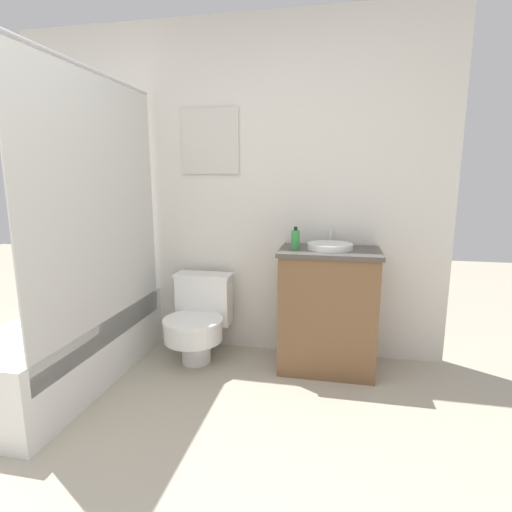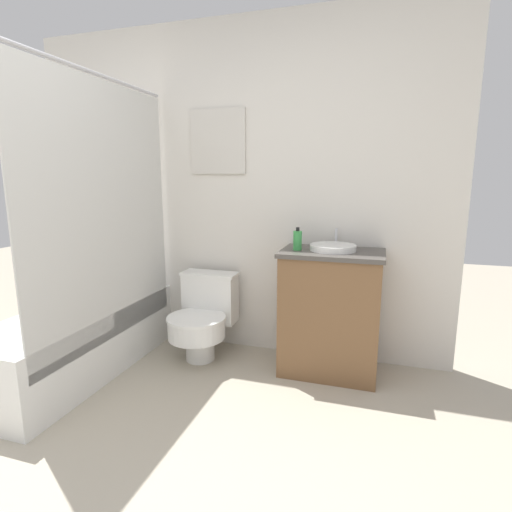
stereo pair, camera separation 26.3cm
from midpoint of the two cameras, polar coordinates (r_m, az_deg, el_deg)
wall_back at (r=3.13m, az=-6.87°, el=9.21°), size 3.33×0.07×2.50m
shower_area at (r=3.04m, az=-26.97°, el=-10.65°), size 0.60×1.52×1.98m
toilet at (r=3.07m, az=-10.66°, el=-8.69°), size 0.44×0.57×0.63m
vanity at (r=2.86m, az=7.60°, el=-7.68°), size 0.69×0.45×0.87m
sink at (r=2.77m, az=7.87°, el=1.39°), size 0.31×0.35×0.13m
soap_bottle at (r=2.74m, az=2.94°, el=2.34°), size 0.06×0.06×0.16m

